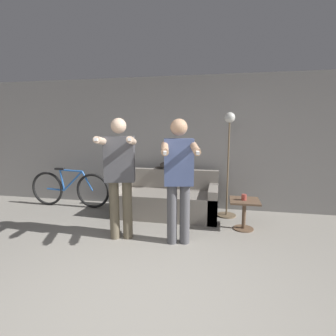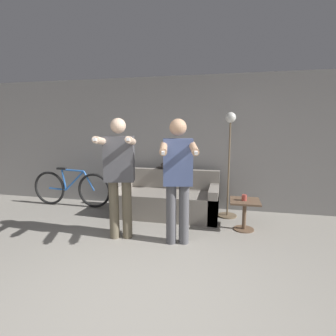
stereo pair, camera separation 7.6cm
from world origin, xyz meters
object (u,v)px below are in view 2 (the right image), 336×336
Objects in this scene: person_right at (178,174)px; floor_lamp at (229,150)px; side_table at (245,209)px; cat at (170,165)px; couch at (167,200)px; person_left at (119,170)px; bicycle at (71,188)px; cup at (244,198)px.

floor_lamp is at bearing 50.33° from person_right.
side_table is at bearing -66.87° from floor_lamp.
cat is 1.66m from side_table.
couch is 1.08× the size of person_right.
person_right is 1.51m from floor_lamp.
person_left reaches higher than bicycle.
couch is 1.45m from person_left.
side_table is at bearing -18.25° from couch.
person_right reaches higher than side_table.
bicycle is at bearing 127.68° from person_left.
couch reaches higher than cup.
floor_lamp is 3.26m from bicycle.
person_left is 1.97m from cup.
couch is 3.97× the size of cat.
couch is at bearing 97.08° from person_right.
cup is 3.44m from bicycle.
couch is 1.08× the size of bicycle.
floor_lamp reaches higher than person_right.
couch is at bearing -3.08° from bicycle.
bicycle is (-3.39, 0.57, -0.16)m from cup.
person_right is 1.55m from cat.
side_table is (1.35, -0.45, 0.08)m from couch.
person_left is at bearing -158.32° from cup.
cup is at bearing -131.23° from side_table.
person_left is at bearing -139.19° from floor_lamp.
floor_lamp is (1.53, 1.32, 0.21)m from person_left.
floor_lamp is 1.08× the size of bicycle.
floor_lamp is (1.10, 0.16, 0.95)m from couch.
floor_lamp is 0.96m from cup.
cup is at bearing -9.58° from bicycle.
person_left reaches higher than person_right.
cup is 0.05× the size of bicycle.
person_right is 3.58× the size of side_table.
floor_lamp reaches higher than bicycle.
cat is at bearing 171.58° from floor_lamp.
bicycle is at bearing -179.18° from floor_lamp.
cat is (-0.02, 0.32, 0.62)m from couch.
person_left is 18.76× the size of cup.
person_right is at bearing -142.78° from cup.
person_right is at bearing -73.96° from cat.
couch is 1.43m from person_right.
person_right is 1.26m from cup.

